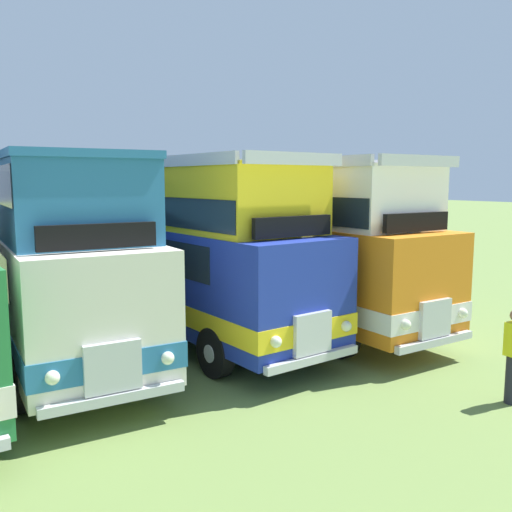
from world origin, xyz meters
TOP-DOWN VIEW (x-y plane):
  - bus_seventh_in_row at (6.47, 0.42)m, footprint 3.09×10.14m
  - bus_eighth_in_row at (9.69, 0.49)m, footprint 3.13×10.71m
  - bus_ninth_in_row at (12.92, -0.23)m, footprint 2.70×10.26m

SIDE VIEW (x-z plane):
  - bus_ninth_in_row at x=12.92m, z-range 0.10..4.62m
  - bus_eighth_in_row at x=9.69m, z-range 0.10..4.62m
  - bus_seventh_in_row at x=6.47m, z-range 0.22..4.71m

